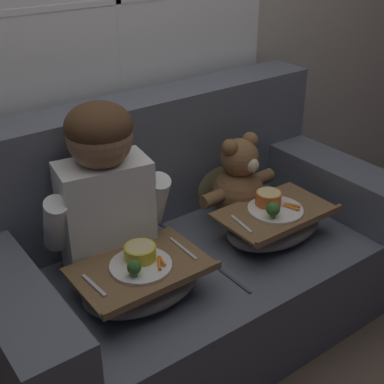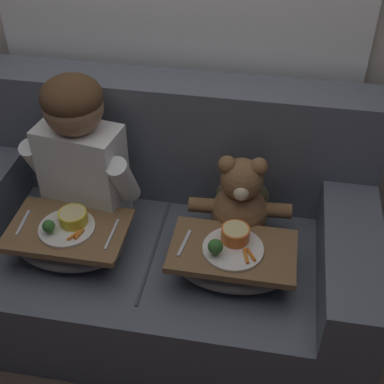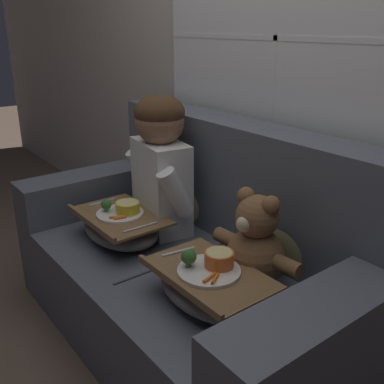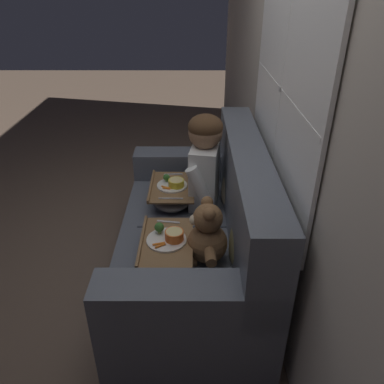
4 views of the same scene
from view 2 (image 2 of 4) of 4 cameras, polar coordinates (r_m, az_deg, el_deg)
ground_plane at (r=2.57m, az=-3.32°, el=-11.73°), size 14.00×14.00×0.00m
couch at (r=2.37m, az=-3.21°, el=-5.05°), size 1.76×0.93×0.98m
throw_pillow_behind_child at (r=2.45m, az=-9.86°, el=3.18°), size 0.33×0.16×0.35m
throw_pillow_behind_teddy at (r=2.34m, az=5.62°, el=1.54°), size 0.33×0.16×0.34m
child_figure at (r=2.19m, az=-11.95°, el=4.82°), size 0.50×0.26×0.67m
teddy_bear at (r=2.18m, az=5.15°, el=-1.28°), size 0.42×0.30×0.39m
lap_tray_child at (r=2.21m, az=-12.95°, el=-4.99°), size 0.47×0.32×0.21m
lap_tray_teddy at (r=2.08m, az=4.29°, el=-7.30°), size 0.48×0.30×0.21m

